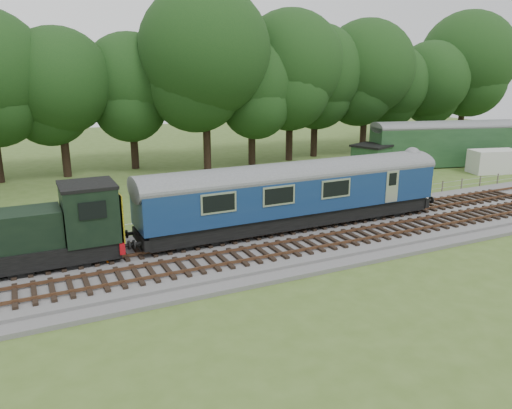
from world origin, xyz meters
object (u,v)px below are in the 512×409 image
dmu_railcar (295,189)px  worker (109,246)px  shunter_loco (28,235)px  parked_coach (456,141)px  caravan (494,161)px

dmu_railcar → worker: (-10.56, -0.76, -1.45)m
dmu_railcar → shunter_loco: dmu_railcar is taller
worker → parked_coach: (34.81, 11.76, 1.22)m
parked_coach → caravan: bearing=-68.0°
dmu_railcar → parked_coach: (24.25, 11.00, -0.23)m
parked_coach → caravan: (0.50, -4.10, -1.34)m
dmu_railcar → worker: bearing=-175.9°
worker → caravan: size_ratio=0.38×
dmu_railcar → shunter_loco: bearing=180.0°
parked_coach → caravan: parked_coach is taller
shunter_loco → worker: bearing=-12.8°
dmu_railcar → worker: dmu_railcar is taller
worker → dmu_railcar: bearing=-35.9°
parked_coach → shunter_loco: bearing=-148.9°
parked_coach → caravan: 4.34m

